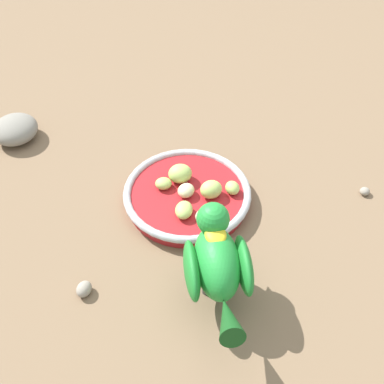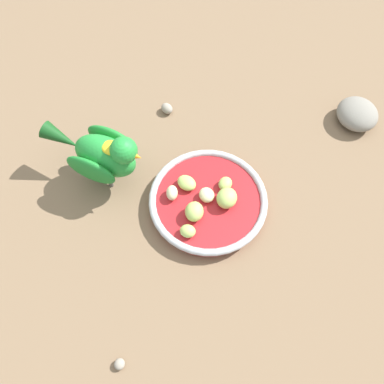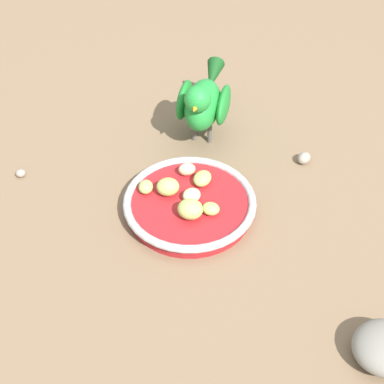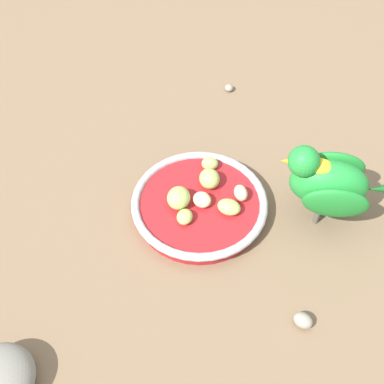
% 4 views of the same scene
% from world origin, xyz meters
% --- Properties ---
extents(ground_plane, '(4.00, 4.00, 0.00)m').
position_xyz_m(ground_plane, '(0.00, 0.00, 0.00)').
color(ground_plane, '#7A6047').
extents(feeding_bowl, '(0.20, 0.20, 0.03)m').
position_xyz_m(feeding_bowl, '(-0.01, 0.01, 0.01)').
color(feeding_bowl, '#AD1E23').
rests_on(feeding_bowl, ground_plane).
extents(apple_piece_0, '(0.03, 0.04, 0.02)m').
position_xyz_m(apple_piece_0, '(-0.01, 0.01, 0.03)').
color(apple_piece_0, beige).
rests_on(apple_piece_0, feeding_bowl).
extents(apple_piece_1, '(0.03, 0.03, 0.02)m').
position_xyz_m(apple_piece_1, '(-0.01, 0.05, 0.03)').
color(apple_piece_1, '#B2CC66').
rests_on(apple_piece_1, feeding_bowl).
extents(apple_piece_2, '(0.05, 0.04, 0.03)m').
position_xyz_m(apple_piece_2, '(-0.05, 0.01, 0.03)').
color(apple_piece_2, '#B2CC66').
rests_on(apple_piece_2, feeding_bowl).
extents(apple_piece_3, '(0.03, 0.03, 0.02)m').
position_xyz_m(apple_piece_3, '(0.03, -0.00, 0.03)').
color(apple_piece_3, '#B2CC66').
rests_on(apple_piece_3, feeding_bowl).
extents(apple_piece_4, '(0.03, 0.03, 0.02)m').
position_xyz_m(apple_piece_4, '(-0.04, 0.06, 0.03)').
color(apple_piece_4, beige).
rests_on(apple_piece_4, feeding_bowl).
extents(apple_piece_5, '(0.05, 0.04, 0.03)m').
position_xyz_m(apple_piece_5, '(0.01, -0.02, 0.04)').
color(apple_piece_5, '#B2CC66').
rests_on(apple_piece_5, feeding_bowl).
extents(apple_piece_6, '(0.03, 0.03, 0.02)m').
position_xyz_m(apple_piece_6, '(-0.08, -0.01, 0.03)').
color(apple_piece_6, '#B2CC66').
rests_on(apple_piece_6, feeding_bowl).
extents(parrot, '(0.11, 0.19, 0.13)m').
position_xyz_m(parrot, '(-0.07, 0.18, 0.08)').
color(parrot, '#59544C').
rests_on(parrot, ground_plane).
extents(pebble_0, '(0.02, 0.02, 0.01)m').
position_xyz_m(pebble_0, '(-0.29, -0.05, 0.01)').
color(pebble_0, gray).
rests_on(pebble_0, ground_plane).
extents(pebble_1, '(0.02, 0.03, 0.02)m').
position_xyz_m(pebble_1, '(0.10, 0.20, 0.01)').
color(pebble_1, gray).
rests_on(pebble_1, ground_plane).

